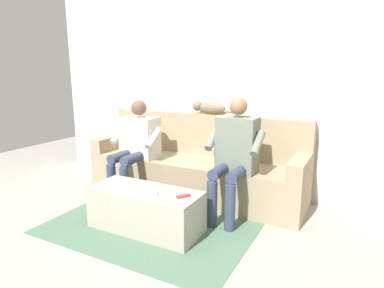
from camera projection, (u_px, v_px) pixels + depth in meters
The scene contains 10 objects.
ground_plane at pixel (163, 217), 3.32m from camera, with size 8.00×8.00×0.00m, color gray.
back_wall at pixel (211, 83), 3.99m from camera, with size 4.64×0.06×2.59m, color beige.
couch at pixel (196, 169), 3.87m from camera, with size 2.53×0.70×0.94m.
coffee_table at pixel (146, 210), 3.02m from camera, with size 1.04×0.43×0.39m.
person_left_seated at pixel (235, 151), 3.23m from camera, with size 0.54×0.57×1.19m.
person_right_seated at pixel (136, 143), 3.78m from camera, with size 0.57×0.60×1.11m.
cat_on_backrest at pixel (209, 108), 3.89m from camera, with size 0.57×0.12×0.16m.
remote_red at pixel (183, 196), 2.80m from camera, with size 0.12×0.04×0.02m, color #B73333.
remote_white at pixel (151, 193), 2.87m from camera, with size 0.12×0.03×0.02m, color white.
floor_rug at pixel (154, 224), 3.17m from camera, with size 1.90×1.40×0.01m, color #4C7056.
Camera 1 is at (-1.69, 3.18, 1.45)m, focal length 30.85 mm.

